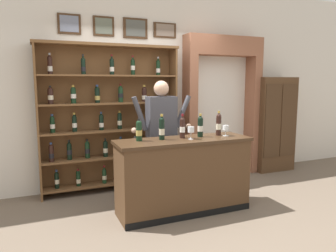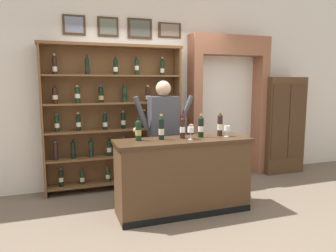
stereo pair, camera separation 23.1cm
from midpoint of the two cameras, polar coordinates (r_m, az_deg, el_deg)
The scene contains 14 objects.
ground_plane at distance 4.22m, azimuth -0.15°, elevation -15.43°, with size 14.00×14.00×0.02m, color #6B5B4C.
back_wall at distance 5.24m, azimuth -6.28°, elevation 7.68°, with size 12.00×0.19×3.28m.
wine_shelf at distance 4.91m, azimuth -11.76°, elevation 1.88°, with size 2.12×0.32×2.22m.
archway_doorway at distance 5.71m, azimuth 8.20°, elevation 5.30°, with size 1.45×0.45×2.44m.
side_cabinet at distance 6.24m, azimuth 17.37°, elevation 0.34°, with size 0.77×0.44×1.75m.
tasting_counter at distance 4.09m, azimuth 1.16°, elevation -8.95°, with size 1.73×0.55×0.95m.
shopkeeper at distance 4.49m, azimuth -2.66°, elevation 0.02°, with size 0.92×0.22×1.68m.
tasting_bottle_bianco at distance 3.85m, azimuth -6.98°, elevation -0.78°, with size 0.07×0.07×0.27m.
tasting_bottle_chianti at distance 3.91m, azimuth -2.82°, elevation -0.40°, with size 0.07×0.07×0.32m.
tasting_bottle_vin_santo at distance 4.01m, azimuth 0.98°, elevation -0.22°, with size 0.07×0.07×0.31m.
tasting_bottle_riserva at distance 4.11m, azimuth 4.27°, elevation -0.04°, with size 0.07×0.07×0.30m.
tasting_bottle_rosso at distance 4.26m, azimuth 7.61°, elevation 0.32°, with size 0.07×0.07×0.33m.
wine_glass_right at distance 4.22m, azimuth 8.86°, elevation -0.40°, with size 0.08×0.08×0.14m.
wine_glass_left at distance 3.94m, azimuth 2.50°, elevation -0.73°, with size 0.08×0.08×0.16m.
Camera 1 is at (-1.58, -3.54, 1.67)m, focal length 33.74 mm.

